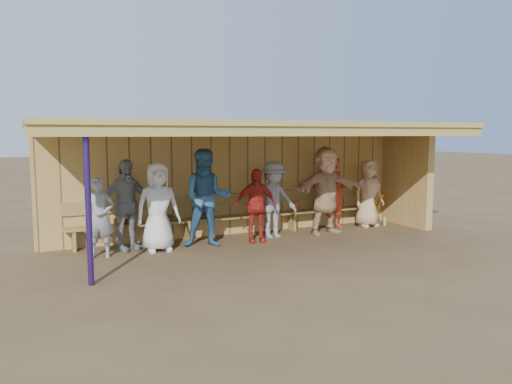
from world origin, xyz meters
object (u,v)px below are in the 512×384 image
Objects in this scene: player_c at (207,198)px; bench at (241,211)px; player_a at (100,218)px; player_d at (256,205)px; player_f at (326,190)px; player_h at (368,193)px; player_extra at (126,205)px; player_g at (335,193)px; player_b at (158,207)px; player_e at (273,200)px.

player_c is 1.46m from bench.
player_d reaches higher than player_a.
player_h is at bearing 5.85° from player_f.
player_a reaches higher than bench.
player_d is 0.20× the size of bench.
player_f is 4.45m from player_extra.
player_g is (2.38, 0.54, 0.09)m from player_d.
player_c is 1.28× the size of player_d.
bench is at bearing 172.03° from player_h.
player_b is 4.47m from player_g.
player_g reaches higher than player_d.
player_g is at bearing 23.25° from player_d.
player_c is 3.49m from player_g.
player_g reaches higher than player_e.
player_b is 0.99m from player_c.
player_h is at bearing 24.54° from player_c.
player_h is at bearing -15.89° from player_extra.
player_e reaches higher than player_d.
player_f reaches higher than bench.
player_b is 0.23× the size of bench.
player_b is at bearing -47.51° from player_extra.
player_b is 2.27m from bench.
player_d is at bearing -93.19° from bench.
player_f is 0.71m from player_g.
player_b is 0.97× the size of player_extra.
player_e is 1.85m from player_g.
player_extra is at bearing -174.09° from player_c.
player_extra is 2.72m from bench.
player_a is at bearing -169.95° from player_d.
player_a is 0.75× the size of player_c.
player_extra reaches higher than player_h.
player_e is 0.84m from bench.
player_extra is at bearing -179.72° from player_e.
player_a is 3.16m from player_d.
player_d is 3.28m from player_h.
player_extra is at bearing -178.41° from player_d.
bench is at bearing 97.30° from player_d.
player_a is at bearing -160.76° from player_extra.
player_c reaches higher than player_b.
player_b reaches higher than player_e.
player_b is (1.10, 0.04, 0.12)m from player_a.
player_a is 0.90× the size of player_h.
player_e is at bearing 168.83° from player_f.
player_f reaches higher than player_a.
player_f reaches higher than player_d.
player_b is 1.00× the size of player_g.
player_extra is (-3.16, 0.16, 0.06)m from player_e.
player_e is at bearing 35.11° from player_d.
player_g is at bearing 170.42° from player_h.
player_f is 1.15× the size of player_g.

